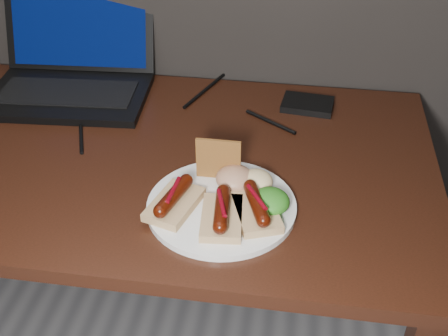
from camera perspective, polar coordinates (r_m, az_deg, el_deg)
desk at (r=1.26m, az=-12.09°, el=-1.38°), size 1.40×0.70×0.75m
laptop at (r=1.44m, az=-15.16°, el=9.83°), size 0.40×0.35×0.25m
hard_drive at (r=1.34m, az=8.48°, el=6.41°), size 0.13×0.09×0.02m
desk_cables at (r=1.35m, az=-11.55°, el=6.14°), size 0.92×0.43×0.01m
plate at (r=1.02m, az=-0.25°, el=-3.88°), size 0.31×0.31×0.01m
bread_sausage_left at (r=1.00m, az=-5.10°, el=-3.30°), size 0.10×0.13×0.04m
bread_sausage_center at (r=0.97m, az=-0.23°, el=-4.67°), size 0.08×0.12×0.04m
bread_sausage_right at (r=0.98m, az=3.30°, el=-4.06°), size 0.11×0.13×0.04m
crispbread at (r=1.06m, az=-0.58°, el=0.90°), size 0.08×0.01×0.08m
salad_greens at (r=1.00m, az=4.71°, el=-3.39°), size 0.07×0.07×0.04m
salsa_mound at (r=1.05m, az=1.11°, el=-1.04°), size 0.07×0.07×0.04m
coleslaw_mound at (r=1.04m, az=3.24°, el=-1.33°), size 0.06×0.06×0.04m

